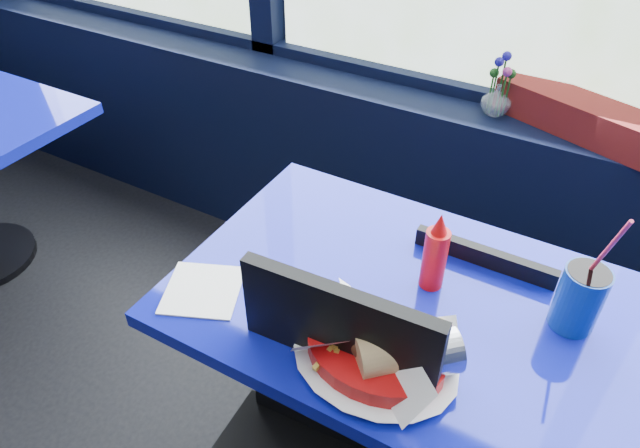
{
  "coord_description": "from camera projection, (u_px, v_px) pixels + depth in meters",
  "views": [
    {
      "loc": [
        0.49,
        1.12,
        1.69
      ],
      "look_at": [
        0.01,
        1.98,
        0.89
      ],
      "focal_mm": 32.0,
      "sensor_mm": 36.0,
      "label": 1
    }
  ],
  "objects": [
    {
      "name": "near_table",
      "position": [
        429.0,
        362.0,
        1.37
      ],
      "size": [
        1.2,
        0.7,
        0.75
      ],
      "color": "black",
      "rests_on": "ground"
    },
    {
      "name": "soda_cup",
      "position": [
        580.0,
        297.0,
        1.18
      ],
      "size": [
        0.09,
        0.09,
        0.32
      ],
      "rotation": [
        0.0,
        0.0,
        0.02
      ],
      "color": "navy",
      "rests_on": "near_table"
    },
    {
      "name": "ketchup_bottle",
      "position": [
        435.0,
        255.0,
        1.27
      ],
      "size": [
        0.05,
        0.05,
        0.2
      ],
      "color": "#B10B0C",
      "rests_on": "near_table"
    },
    {
      "name": "flower_vase",
      "position": [
        497.0,
        96.0,
        1.82
      ],
      "size": [
        0.11,
        0.11,
        0.21
      ],
      "rotation": [
        0.0,
        0.0,
        -0.11
      ],
      "color": "silver",
      "rests_on": "window_sill"
    },
    {
      "name": "window_sill",
      "position": [
        433.0,
        197.0,
        2.18
      ],
      "size": [
        5.0,
        0.26,
        0.8
      ],
      "primitive_type": "cube",
      "color": "black",
      "rests_on": "ground"
    },
    {
      "name": "planter_box",
      "position": [
        583.0,
        117.0,
        1.73
      ],
      "size": [
        0.56,
        0.31,
        0.11
      ],
      "primitive_type": "cube",
      "rotation": [
        0.0,
        0.0,
        -0.34
      ],
      "color": "maroon",
      "rests_on": "window_sill"
    },
    {
      "name": "food_basket",
      "position": [
        379.0,
        352.0,
        1.12
      ],
      "size": [
        0.36,
        0.36,
        0.11
      ],
      "rotation": [
        0.0,
        0.0,
        0.32
      ],
      "color": "#B10B0C",
      "rests_on": "near_table"
    },
    {
      "name": "chair_near_back",
      "position": [
        475.0,
        317.0,
        1.63
      ],
      "size": [
        0.36,
        0.36,
        0.8
      ],
      "rotation": [
        0.0,
        0.0,
        3.14
      ],
      "color": "black",
      "rests_on": "ground"
    },
    {
      "name": "napkin",
      "position": [
        203.0,
        290.0,
        1.31
      ],
      "size": [
        0.22,
        0.22,
        0.0
      ],
      "primitive_type": "cube",
      "rotation": [
        0.0,
        0.0,
        0.4
      ],
      "color": "white",
      "rests_on": "near_table"
    }
  ]
}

